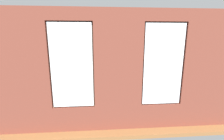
# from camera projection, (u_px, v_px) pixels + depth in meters

# --- Properties ---
(ground_plane) EXTENTS (6.89, 6.29, 0.10)m
(ground_plane) POSITION_uv_depth(u_px,v_px,m) (111.00, 93.00, 6.75)
(ground_plane) COLOR brown
(brick_wall_with_windows) EXTENTS (6.29, 0.30, 3.05)m
(brick_wall_with_windows) POSITION_uv_depth(u_px,v_px,m) (118.00, 74.00, 3.74)
(brick_wall_with_windows) COLOR brown
(brick_wall_with_windows) RESTS_ON ground_plane
(white_wall_right) EXTENTS (0.10, 5.29, 3.05)m
(white_wall_right) POSITION_uv_depth(u_px,v_px,m) (34.00, 60.00, 6.00)
(white_wall_right) COLOR white
(white_wall_right) RESTS_ON ground_plane
(couch_by_window) EXTENTS (1.99, 0.87, 0.80)m
(couch_by_window) POSITION_uv_depth(u_px,v_px,m) (121.00, 106.00, 4.62)
(couch_by_window) COLOR black
(couch_by_window) RESTS_ON ground_plane
(couch_left) EXTENTS (0.97, 1.92, 0.80)m
(couch_left) POSITION_uv_depth(u_px,v_px,m) (164.00, 84.00, 6.83)
(couch_left) COLOR black
(couch_left) RESTS_ON ground_plane
(coffee_table) EXTENTS (1.49, 0.81, 0.46)m
(coffee_table) POSITION_uv_depth(u_px,v_px,m) (112.00, 80.00, 7.10)
(coffee_table) COLOR tan
(coffee_table) RESTS_ON ground_plane
(cup_ceramic) EXTENTS (0.08, 0.08, 0.09)m
(cup_ceramic) POSITION_uv_depth(u_px,v_px,m) (108.00, 78.00, 7.17)
(cup_ceramic) COLOR #4C4C51
(cup_ceramic) RESTS_ON coffee_table
(candle_jar) EXTENTS (0.08, 0.08, 0.11)m
(candle_jar) POSITION_uv_depth(u_px,v_px,m) (114.00, 79.00, 6.97)
(candle_jar) COLOR #B7333D
(candle_jar) RESTS_ON coffee_table
(table_plant_small) EXTENTS (0.15, 0.15, 0.24)m
(table_plant_small) POSITION_uv_depth(u_px,v_px,m) (102.00, 78.00, 6.91)
(table_plant_small) COLOR gray
(table_plant_small) RESTS_ON coffee_table
(remote_silver) EXTENTS (0.17, 0.14, 0.02)m
(remote_silver) POSITION_uv_depth(u_px,v_px,m) (112.00, 79.00, 7.09)
(remote_silver) COLOR #B2B2B7
(remote_silver) RESTS_ON coffee_table
(media_console) EXTENTS (1.08, 0.42, 0.59)m
(media_console) POSITION_uv_depth(u_px,v_px,m) (49.00, 84.00, 6.85)
(media_console) COLOR black
(media_console) RESTS_ON ground_plane
(tv_flatscreen) EXTENTS (1.08, 0.20, 0.74)m
(tv_flatscreen) POSITION_uv_depth(u_px,v_px,m) (48.00, 70.00, 6.71)
(tv_flatscreen) COLOR black
(tv_flatscreen) RESTS_ON media_console
(papasan_chair) EXTENTS (1.12, 1.12, 0.70)m
(papasan_chair) POSITION_uv_depth(u_px,v_px,m) (92.00, 73.00, 8.34)
(papasan_chair) COLOR olive
(papasan_chair) RESTS_ON ground_plane
(potted_plant_between_couches) EXTENTS (0.81, 0.70, 1.01)m
(potted_plant_between_couches) POSITION_uv_depth(u_px,v_px,m) (166.00, 100.00, 4.75)
(potted_plant_between_couches) COLOR #9E5638
(potted_plant_between_couches) RESTS_ON ground_plane
(potted_plant_corner_far_left) EXTENTS (1.04, 1.17, 1.18)m
(potted_plant_corner_far_left) POSITION_uv_depth(u_px,v_px,m) (199.00, 94.00, 4.62)
(potted_plant_corner_far_left) COLOR #47423D
(potted_plant_corner_far_left) RESTS_ON ground_plane
(potted_plant_beside_window_right) EXTENTS (0.81, 0.84, 1.33)m
(potted_plant_beside_window_right) POSITION_uv_depth(u_px,v_px,m) (43.00, 97.00, 4.27)
(potted_plant_beside_window_right) COLOR #9E5638
(potted_plant_beside_window_right) RESTS_ON ground_plane
(potted_plant_corner_near_left) EXTENTS (0.86, 0.69, 1.25)m
(potted_plant_corner_near_left) POSITION_uv_depth(u_px,v_px,m) (152.00, 68.00, 8.90)
(potted_plant_corner_near_left) COLOR #9E5638
(potted_plant_corner_near_left) RESTS_ON ground_plane
(potted_plant_foreground_right) EXTENTS (0.72, 0.94, 1.33)m
(potted_plant_foreground_right) POSITION_uv_depth(u_px,v_px,m) (64.00, 66.00, 8.43)
(potted_plant_foreground_right) COLOR gray
(potted_plant_foreground_right) RESTS_ON ground_plane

